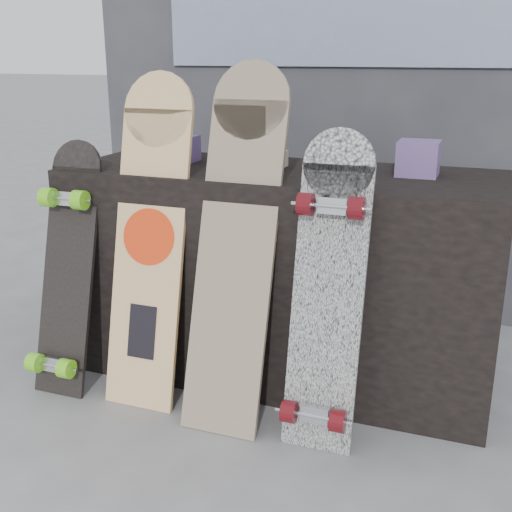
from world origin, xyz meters
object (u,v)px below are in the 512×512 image
at_px(vendor_table, 280,273).
at_px(longboard_geisha, 150,232).
at_px(longboard_cascadia, 327,289).
at_px(longboard_celtic, 238,235).
at_px(skateboard_dark, 67,265).

xyz_separation_m(vendor_table, longboard_geisha, (-0.38, -0.31, 0.21)).
xyz_separation_m(vendor_table, longboard_cascadia, (0.29, -0.40, 0.11)).
relative_size(longboard_geisha, longboard_cascadia, 1.16).
height_order(vendor_table, longboard_celtic, longboard_celtic).
bearing_deg(longboard_cascadia, longboard_celtic, 167.37).
height_order(longboard_geisha, longboard_celtic, longboard_celtic).
distance_m(vendor_table, longboard_cascadia, 0.50).
distance_m(vendor_table, skateboard_dark, 0.80).
bearing_deg(longboard_celtic, longboard_cascadia, -12.63).
bearing_deg(skateboard_dark, longboard_geisha, 10.04).
xyz_separation_m(longboard_geisha, longboard_celtic, (0.33, -0.01, 0.02)).
height_order(vendor_table, longboard_geisha, longboard_geisha).
relative_size(vendor_table, longboard_celtic, 1.34).
bearing_deg(longboard_celtic, longboard_geisha, 178.57).
height_order(longboard_celtic, skateboard_dark, longboard_celtic).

